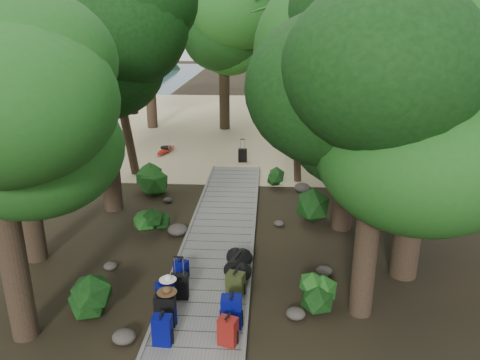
# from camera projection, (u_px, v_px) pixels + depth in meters

# --- Properties ---
(ground) EXTENTS (120.00, 120.00, 0.00)m
(ground) POSITION_uv_depth(u_px,v_px,m) (219.00, 245.00, 13.18)
(ground) COLOR #2D2316
(ground) RESTS_ON ground
(sand_beach) EXTENTS (40.00, 22.00, 0.02)m
(sand_beach) POSITION_uv_depth(u_px,v_px,m) (247.00, 124.00, 28.27)
(sand_beach) COLOR #C9B388
(sand_beach) RESTS_ON ground
(boardwalk) EXTENTS (2.00, 12.00, 0.12)m
(boardwalk) POSITION_uv_depth(u_px,v_px,m) (222.00, 228.00, 14.11)
(boardwalk) COLOR gray
(boardwalk) RESTS_ON ground
(backpack_left_a) EXTENTS (0.38, 0.28, 0.68)m
(backpack_left_a) POSITION_uv_depth(u_px,v_px,m) (162.00, 329.00, 8.92)
(backpack_left_a) COLOR #030969
(backpack_left_a) RESTS_ON boardwalk
(backpack_left_b) EXTENTS (0.42, 0.30, 0.75)m
(backpack_left_b) POSITION_uv_depth(u_px,v_px,m) (165.00, 308.00, 9.48)
(backpack_left_b) COLOR black
(backpack_left_b) RESTS_ON boardwalk
(backpack_left_c) EXTENTS (0.47, 0.40, 0.74)m
(backpack_left_c) POSITION_uv_depth(u_px,v_px,m) (165.00, 296.00, 9.91)
(backpack_left_c) COLOR #030969
(backpack_left_c) RESTS_ON boardwalk
(backpack_left_d) EXTENTS (0.38, 0.33, 0.49)m
(backpack_left_d) POSITION_uv_depth(u_px,v_px,m) (181.00, 268.00, 11.27)
(backpack_left_d) COLOR #030969
(backpack_left_d) RESTS_ON boardwalk
(backpack_right_a) EXTENTS (0.42, 0.35, 0.63)m
(backpack_right_a) POSITION_uv_depth(u_px,v_px,m) (228.00, 330.00, 8.92)
(backpack_right_a) COLOR maroon
(backpack_right_a) RESTS_ON boardwalk
(backpack_right_b) EXTENTS (0.42, 0.30, 0.75)m
(backpack_right_b) POSITION_uv_depth(u_px,v_px,m) (231.00, 310.00, 9.42)
(backpack_right_b) COLOR #030969
(backpack_right_b) RESTS_ON boardwalk
(backpack_right_c) EXTENTS (0.38, 0.30, 0.57)m
(backpack_right_c) POSITION_uv_depth(u_px,v_px,m) (231.00, 305.00, 9.73)
(backpack_right_c) COLOR #030969
(backpack_right_c) RESTS_ON boardwalk
(backpack_right_d) EXTENTS (0.46, 0.38, 0.60)m
(backpack_right_d) POSITION_uv_depth(u_px,v_px,m) (235.00, 283.00, 10.55)
(backpack_right_d) COLOR #343B1B
(backpack_right_d) RESTS_ON boardwalk
(duffel_right_khaki) EXTENTS (0.50, 0.62, 0.36)m
(duffel_right_khaki) POSITION_uv_depth(u_px,v_px,m) (239.00, 272.00, 11.20)
(duffel_right_khaki) COLOR brown
(duffel_right_khaki) RESTS_ON boardwalk
(duffel_right_black) EXTENTS (0.68, 0.88, 0.49)m
(duffel_right_black) POSITION_uv_depth(u_px,v_px,m) (239.00, 264.00, 11.45)
(duffel_right_black) COLOR black
(duffel_right_black) RESTS_ON boardwalk
(suitcase_on_boardwalk) EXTENTS (0.39, 0.23, 0.59)m
(suitcase_on_boardwalk) POSITION_uv_depth(u_px,v_px,m) (180.00, 286.00, 10.40)
(suitcase_on_boardwalk) COLOR black
(suitcase_on_boardwalk) RESTS_ON boardwalk
(lone_suitcase_on_sand) EXTENTS (0.40, 0.26, 0.59)m
(lone_suitcase_on_sand) POSITION_uv_depth(u_px,v_px,m) (243.00, 155.00, 20.71)
(lone_suitcase_on_sand) COLOR black
(lone_suitcase_on_sand) RESTS_ON sand_beach
(hat_brown) EXTENTS (0.41, 0.41, 0.12)m
(hat_brown) POSITION_uv_depth(u_px,v_px,m) (167.00, 290.00, 9.33)
(hat_brown) COLOR #51351E
(hat_brown) RESTS_ON backpack_left_b
(hat_white) EXTENTS (0.37, 0.37, 0.12)m
(hat_white) POSITION_uv_depth(u_px,v_px,m) (168.00, 277.00, 9.81)
(hat_white) COLOR silver
(hat_white) RESTS_ON backpack_left_c
(kayak) EXTENTS (1.53, 3.69, 0.36)m
(kayak) POSITION_uv_depth(u_px,v_px,m) (166.00, 149.00, 22.21)
(kayak) COLOR red
(kayak) RESTS_ON sand_beach
(sun_lounger) EXTENTS (0.65, 1.71, 0.54)m
(sun_lounger) POSITION_uv_depth(u_px,v_px,m) (317.00, 152.00, 21.34)
(sun_lounger) COLOR silver
(sun_lounger) RESTS_ON sand_beach
(tree_right_a) EXTENTS (4.19, 4.19, 6.98)m
(tree_right_a) POSITION_uv_depth(u_px,v_px,m) (375.00, 159.00, 9.05)
(tree_right_a) COLOR black
(tree_right_a) RESTS_ON ground
(tree_right_b) EXTENTS (5.21, 5.21, 9.30)m
(tree_right_b) POSITION_uv_depth(u_px,v_px,m) (427.00, 87.00, 10.16)
(tree_right_b) COLOR black
(tree_right_b) RESTS_ON ground
(tree_right_c) EXTENTS (5.04, 5.04, 8.72)m
(tree_right_c) POSITION_uv_depth(u_px,v_px,m) (352.00, 84.00, 12.88)
(tree_right_c) COLOR black
(tree_right_c) RESTS_ON ground
(tree_right_d) EXTENTS (6.23, 6.23, 11.42)m
(tree_right_d) POSITION_uv_depth(u_px,v_px,m) (416.00, 31.00, 14.18)
(tree_right_d) COLOR black
(tree_right_d) RESTS_ON ground
(tree_right_e) EXTENTS (5.07, 5.07, 9.13)m
(tree_right_e) POSITION_uv_depth(u_px,v_px,m) (351.00, 60.00, 17.97)
(tree_right_e) COLOR black
(tree_right_e) RESTS_ON ground
(tree_right_f) EXTENTS (4.98, 4.98, 8.89)m
(tree_right_f) POSITION_uv_depth(u_px,v_px,m) (398.00, 57.00, 20.54)
(tree_right_f) COLOR black
(tree_right_f) RESTS_ON ground
(tree_left_b) EXTENTS (4.42, 4.42, 7.96)m
(tree_left_b) POSITION_uv_depth(u_px,v_px,m) (14.00, 110.00, 11.16)
(tree_left_b) COLOR black
(tree_left_b) RESTS_ON ground
(tree_left_c) EXTENTS (5.09, 5.09, 8.85)m
(tree_left_c) POSITION_uv_depth(u_px,v_px,m) (101.00, 75.00, 14.28)
(tree_left_c) COLOR black
(tree_left_c) RESTS_ON ground
(tree_back_a) EXTENTS (4.89, 4.89, 8.46)m
(tree_back_a) POSITION_uv_depth(u_px,v_px,m) (224.00, 54.00, 25.71)
(tree_back_a) COLOR black
(tree_back_a) RESTS_ON ground
(tree_back_b) EXTENTS (6.28, 6.28, 11.21)m
(tree_back_b) POSITION_uv_depth(u_px,v_px,m) (284.00, 27.00, 26.83)
(tree_back_b) COLOR black
(tree_back_b) RESTS_ON ground
(tree_back_c) EXTENTS (5.46, 5.46, 9.83)m
(tree_back_c) POSITION_uv_depth(u_px,v_px,m) (342.00, 40.00, 25.65)
(tree_back_c) COLOR black
(tree_back_c) RESTS_ON ground
(tree_back_d) EXTENTS (5.10, 5.10, 8.50)m
(tree_back_d) POSITION_uv_depth(u_px,v_px,m) (148.00, 53.00, 26.04)
(tree_back_d) COLOR black
(tree_back_d) RESTS_ON ground
(palm_right_a) EXTENTS (3.85, 3.85, 6.57)m
(palm_right_a) POSITION_uv_depth(u_px,v_px,m) (304.00, 97.00, 17.52)
(palm_right_a) COLOR #144012
(palm_right_a) RESTS_ON ground
(palm_right_b) EXTENTS (3.84, 3.84, 7.41)m
(palm_right_b) POSITION_uv_depth(u_px,v_px,m) (343.00, 72.00, 21.51)
(palm_right_b) COLOR #144012
(palm_right_b) RESTS_ON ground
(palm_right_c) EXTENTS (4.58, 4.58, 7.29)m
(palm_right_c) POSITION_uv_depth(u_px,v_px,m) (283.00, 69.00, 23.71)
(palm_right_c) COLOR #144012
(palm_right_c) RESTS_ON ground
(palm_left_a) EXTENTS (4.74, 4.74, 7.55)m
(palm_left_a) POSITION_uv_depth(u_px,v_px,m) (121.00, 81.00, 17.98)
(palm_left_a) COLOR #144012
(palm_left_a) RESTS_ON ground
(rock_left_a) EXTENTS (0.47, 0.43, 0.26)m
(rock_left_a) POSITION_uv_depth(u_px,v_px,m) (124.00, 337.00, 9.20)
(rock_left_a) COLOR #4C473F
(rock_left_a) RESTS_ON ground
(rock_left_b) EXTENTS (0.34, 0.31, 0.19)m
(rock_left_b) POSITION_uv_depth(u_px,v_px,m) (110.00, 266.00, 11.89)
(rock_left_b) COLOR #4C473F
(rock_left_b) RESTS_ON ground
(rock_left_c) EXTENTS (0.59, 0.53, 0.33)m
(rock_left_c) POSITION_uv_depth(u_px,v_px,m) (178.00, 230.00, 13.78)
(rock_left_c) COLOR #4C473F
(rock_left_c) RESTS_ON ground
(rock_left_d) EXTENTS (0.31, 0.28, 0.17)m
(rock_left_d) POSITION_uv_depth(u_px,v_px,m) (168.00, 200.00, 16.24)
(rock_left_d) COLOR #4C473F
(rock_left_d) RESTS_ON ground
(rock_right_a) EXTENTS (0.42, 0.38, 0.23)m
(rock_right_a) POSITION_uv_depth(u_px,v_px,m) (296.00, 313.00, 9.95)
(rock_right_a) COLOR #4C473F
(rock_right_a) RESTS_ON ground
(rock_right_b) EXTENTS (0.41, 0.37, 0.23)m
(rock_right_b) POSITION_uv_depth(u_px,v_px,m) (324.00, 271.00, 11.63)
(rock_right_b) COLOR #4C473F
(rock_right_b) RESTS_ON ground
(rock_right_c) EXTENTS (0.32, 0.29, 0.17)m
(rock_right_c) POSITION_uv_depth(u_px,v_px,m) (279.00, 223.00, 14.40)
(rock_right_c) COLOR #4C473F
(rock_right_c) RESTS_ON ground
(rock_right_d) EXTENTS (0.59, 0.53, 0.33)m
(rock_right_d) POSITION_uv_depth(u_px,v_px,m) (302.00, 188.00, 17.22)
(rock_right_d) COLOR #4C473F
(rock_right_d) RESTS_ON ground
(shrub_left_a) EXTENTS (0.99, 0.99, 0.89)m
(shrub_left_a) POSITION_uv_depth(u_px,v_px,m) (96.00, 295.00, 10.03)
(shrub_left_a) COLOR #1A5419
(shrub_left_a) RESTS_ON ground
(shrub_left_b) EXTENTS (0.92, 0.92, 0.83)m
(shrub_left_b) POSITION_uv_depth(u_px,v_px,m) (152.00, 220.00, 13.81)
(shrub_left_b) COLOR #1A5419
(shrub_left_b) RESTS_ON ground
(shrub_left_c) EXTENTS (1.24, 1.24, 1.12)m
(shrub_left_c) POSITION_uv_depth(u_px,v_px,m) (154.00, 177.00, 17.08)
(shrub_left_c) COLOR #1A5419
(shrub_left_c) RESTS_ON ground
(shrub_right_a) EXTENTS (0.90, 0.90, 0.81)m
(shrub_right_a) POSITION_uv_depth(u_px,v_px,m) (315.00, 292.00, 10.19)
(shrub_right_a) COLOR #1A5419
(shrub_right_a) RESTS_ON ground
(shrub_right_b) EXTENTS (1.29, 1.29, 1.17)m
(shrub_right_b) POSITION_uv_depth(u_px,v_px,m) (317.00, 203.00, 14.63)
(shrub_right_b) COLOR #1A5419
(shrub_right_b) RESTS_ON ground
(shrub_right_c) EXTENTS (0.73, 0.73, 0.66)m
(shrub_right_c) POSITION_uv_depth(u_px,v_px,m) (277.00, 178.00, 17.69)
(shrub_right_c) COLOR #1A5419
(shrub_right_c) RESTS_ON ground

